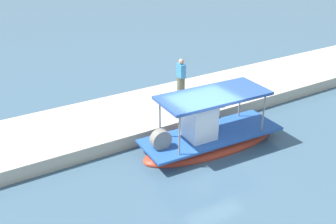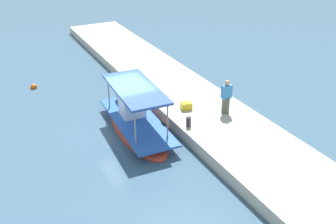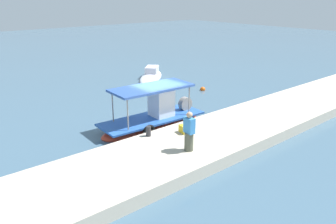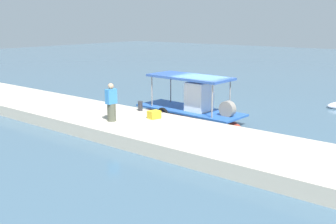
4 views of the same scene
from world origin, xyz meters
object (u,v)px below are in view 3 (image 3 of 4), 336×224
at_px(mooring_bollard, 148,131).
at_px(main_fishing_boat, 154,120).
at_px(moored_boat_near, 151,77).
at_px(fisherman_near_bollard, 189,133).
at_px(cargo_crate, 185,129).
at_px(marker_buoy, 203,89).

bearing_deg(mooring_bollard, main_fishing_boat, 46.53).
distance_m(mooring_bollard, moored_boat_near, 14.17).
relative_size(fisherman_near_bollard, cargo_crate, 3.27).
bearing_deg(main_fishing_boat, cargo_crate, -94.38).
bearing_deg(cargo_crate, fisherman_near_bollard, -128.02).
bearing_deg(cargo_crate, marker_buoy, 39.35).
xyz_separation_m(main_fishing_boat, fisherman_near_bollard, (-1.45, -4.34, 0.96)).
xyz_separation_m(main_fishing_boat, mooring_bollard, (-1.84, -1.94, 0.40)).
relative_size(fisherman_near_bollard, mooring_bollard, 3.57).
distance_m(main_fishing_boat, marker_buoy, 8.41).
bearing_deg(marker_buoy, main_fishing_boat, -154.40).
height_order(main_fishing_boat, cargo_crate, main_fishing_boat).
bearing_deg(moored_boat_near, fisherman_near_bollard, -121.41).
height_order(mooring_bollard, moored_boat_near, mooring_bollard).
height_order(main_fishing_boat, mooring_bollard, main_fishing_boat).
bearing_deg(moored_boat_near, mooring_bollard, -127.83).
relative_size(cargo_crate, marker_buoy, 1.35).
distance_m(fisherman_near_bollard, moored_boat_near, 15.96).
bearing_deg(main_fishing_boat, mooring_bollard, -133.47).
bearing_deg(marker_buoy, cargo_crate, -140.65).
height_order(main_fishing_boat, fisherman_near_bollard, fisherman_near_bollard).
relative_size(fisherman_near_bollard, moored_boat_near, 0.35).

